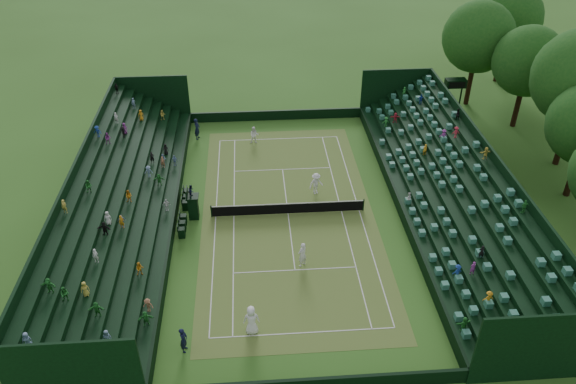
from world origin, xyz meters
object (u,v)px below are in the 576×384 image
Objects in this scene: player_near_east at (302,255)px; player_far_west at (254,135)px; player_near_west at (252,320)px; tennis_net at (288,208)px; player_far_east at (316,184)px; umpire_chair at (193,204)px.

player_near_east is 17.42m from player_far_west.
player_near_west is 1.06× the size of player_near_east.
player_far_west is (-2.28, 11.25, 0.30)m from tennis_net.
tennis_net is 6.29× the size of player_far_east.
umpire_chair is at bearing 179.67° from tennis_net.
tennis_net is 3.98× the size of umpire_chair.
player_near_west reaches higher than player_far_west.
umpire_chair is 9.70m from player_near_east.
tennis_net is 6.15× the size of player_near_east.
player_near_west is at bearing -86.85° from player_far_west.
umpire_chair is at bearing -77.89° from player_near_east.
player_far_east is (2.43, 2.60, 0.40)m from tennis_net.
umpire_chair reaches higher than player_near_east.
tennis_net is 5.99m from player_near_east.
player_far_west is at bearing 96.90° from player_far_east.
player_near_east reaches higher than tennis_net.
umpire_chair is 1.54× the size of player_near_east.
player_near_east is at bearing -38.15° from umpire_chair.
player_near_west is 1.08× the size of player_far_east.
umpire_chair is 12.21m from player_far_west.
player_near_east is (7.63, -5.99, -0.30)m from umpire_chair.
umpire_chair reaches higher than tennis_net.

